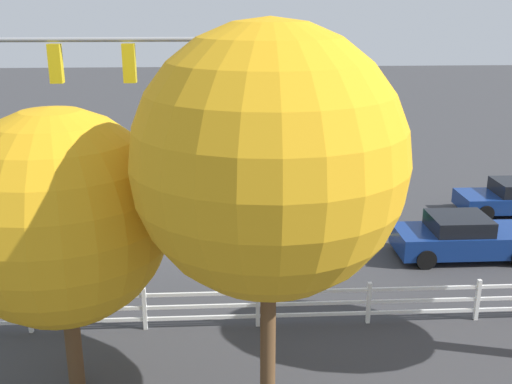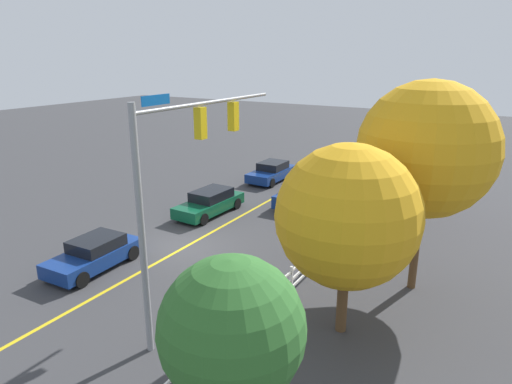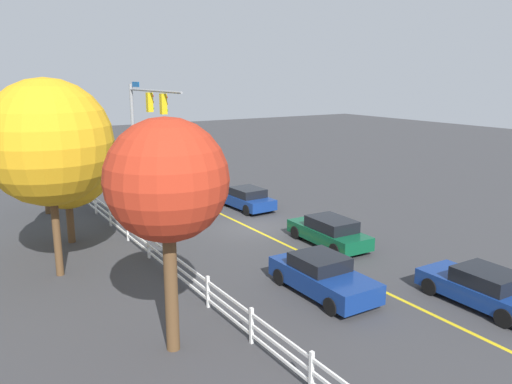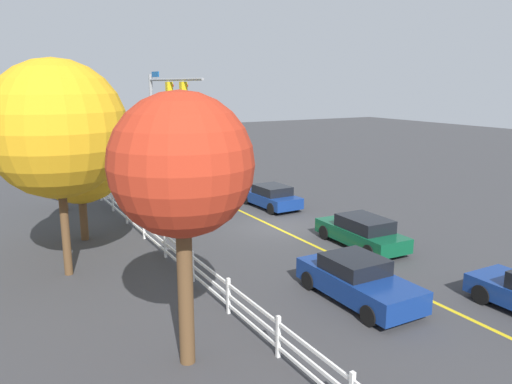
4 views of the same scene
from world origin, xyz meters
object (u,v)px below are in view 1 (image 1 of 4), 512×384
Objects in this scene: tree_1 at (269,161)px; tree_2 at (60,217)px; car_0 at (112,206)px; car_3 at (320,204)px; car_2 at (463,237)px.

tree_1 is 4.52m from tree_2.
tree_1 is (-5.04, 11.79, 4.73)m from car_0.
tree_2 reaches higher than car_3.
tree_2 is at bearing 93.26° from car_0.
car_2 is 0.57× the size of tree_1.
tree_1 is at bearing -131.71° from car_2.
tree_1 is (2.86, 11.62, 4.71)m from car_3.
tree_2 is at bearing -18.52° from tree_1.
car_0 is at bearing 0.66° from car_3.
car_2 is (-12.03, 3.94, 0.04)m from car_0.
car_3 is at bearing -124.01° from tree_2.
car_3 is at bearing -103.83° from tree_1.
car_0 is 7.90m from car_3.
car_3 is (-7.90, 0.16, 0.02)m from car_0.
car_0 is 0.53× the size of tree_1.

